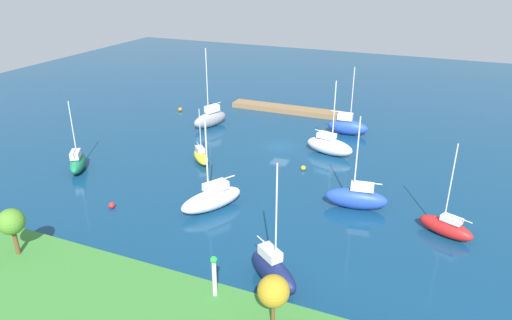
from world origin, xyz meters
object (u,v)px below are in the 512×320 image
object	(u,v)px
sailboat_blue_center_basin	(347,126)
sailboat_red_west_end	(446,227)
sailboat_white_far_north	(329,146)
mooring_buoy_red	(112,205)
harbor_beacon	(214,274)
sailboat_white_off_beacon	(212,199)
sailboat_navy_along_channel	(273,270)
sailboat_green_by_breakwater	(78,162)
sailboat_blue_near_pier	(356,198)
park_tree_center	(11,222)
park_tree_east	(273,291)
mooring_buoy_orange	(180,109)
sailboat_yellow_east_end	(201,156)
sailboat_gray_outer_mooring	(210,118)
pier_dock	(285,109)
mooring_buoy_yellow	(303,168)

from	to	relation	value
sailboat_blue_center_basin	sailboat_red_west_end	world-z (taller)	sailboat_blue_center_basin
sailboat_white_far_north	mooring_buoy_red	size ratio (longest dim) A/B	15.22
harbor_beacon	sailboat_white_off_beacon	bearing A→B (deg)	-61.09
sailboat_navy_along_channel	sailboat_blue_center_basin	bearing A→B (deg)	128.68
sailboat_green_by_breakwater	sailboat_blue_near_pier	distance (m)	36.39
sailboat_blue_near_pier	park_tree_center	bearing A→B (deg)	32.82
park_tree_east	sailboat_green_by_breakwater	world-z (taller)	sailboat_green_by_breakwater
sailboat_white_off_beacon	harbor_beacon	bearing A→B (deg)	59.00
sailboat_green_by_breakwater	mooring_buoy_orange	size ratio (longest dim) A/B	13.26
harbor_beacon	sailboat_navy_along_channel	world-z (taller)	sailboat_navy_along_channel
park_tree_center	sailboat_green_by_breakwater	xyz separation A→B (m)	(10.07, -18.51, -3.45)
sailboat_white_far_north	harbor_beacon	bearing A→B (deg)	-77.14
sailboat_green_by_breakwater	sailboat_yellow_east_end	size ratio (longest dim) A/B	1.22
sailboat_red_west_end	sailboat_gray_outer_mooring	bearing A→B (deg)	-5.56
sailboat_yellow_east_end	park_tree_east	bearing A→B (deg)	-5.59
park_tree_center	sailboat_gray_outer_mooring	xyz separation A→B (m)	(2.21, -40.96, -3.20)
harbor_beacon	sailboat_white_off_beacon	xyz separation A→B (m)	(7.89, -14.28, -2.09)
sailboat_navy_along_channel	sailboat_yellow_east_end	xyz separation A→B (m)	(18.65, -20.68, -0.53)
sailboat_blue_center_basin	sailboat_green_by_breakwater	bearing A→B (deg)	-139.27
pier_dock	park_tree_east	world-z (taller)	park_tree_east
sailboat_white_far_north	mooring_buoy_yellow	bearing A→B (deg)	-91.12
park_tree_east	mooring_buoy_orange	distance (m)	58.20
park_tree_center	sailboat_yellow_east_end	world-z (taller)	sailboat_yellow_east_end
harbor_beacon	sailboat_green_by_breakwater	distance (m)	33.60
sailboat_green_by_breakwater	sailboat_yellow_east_end	distance (m)	16.27
park_tree_east	mooring_buoy_red	world-z (taller)	park_tree_east
pier_dock	harbor_beacon	size ratio (longest dim) A/B	5.38
sailboat_white_off_beacon	sailboat_green_by_breakwater	bearing A→B (deg)	-65.94
harbor_beacon	park_tree_center	bearing A→B (deg)	5.91
pier_dock	park_tree_east	xyz separation A→B (m)	(-18.12, 53.06, 3.97)
park_tree_east	sailboat_navy_along_channel	world-z (taller)	sailboat_navy_along_channel
park_tree_center	sailboat_red_west_end	bearing A→B (deg)	-149.83
sailboat_blue_near_pier	mooring_buoy_orange	xyz separation A→B (m)	(37.43, -23.46, -0.97)
sailboat_white_far_north	sailboat_white_off_beacon	xyz separation A→B (m)	(7.97, 20.78, -0.01)
sailboat_blue_near_pier	mooring_buoy_red	bearing A→B (deg)	14.73
sailboat_white_off_beacon	mooring_buoy_red	bearing A→B (deg)	-37.74
sailboat_white_far_north	sailboat_green_by_breakwater	distance (m)	34.63
pier_dock	sailboat_blue_center_basin	bearing A→B (deg)	150.45
sailboat_navy_along_channel	sailboat_blue_near_pier	size ratio (longest dim) A/B	1.07
sailboat_blue_near_pier	mooring_buoy_red	distance (m)	27.62
sailboat_white_off_beacon	sailboat_blue_center_basin	bearing A→B (deg)	-165.81
park_tree_center	mooring_buoy_orange	xyz separation A→B (m)	(11.36, -46.24, -4.27)
sailboat_green_by_breakwater	mooring_buoy_yellow	xyz separation A→B (m)	(-27.55, -11.77, -0.86)
sailboat_blue_center_basin	sailboat_green_by_breakwater	distance (m)	40.65
park_tree_center	sailboat_white_off_beacon	distance (m)	20.03
harbor_beacon	sailboat_blue_center_basin	distance (m)	44.23
sailboat_blue_near_pier	mooring_buoy_red	world-z (taller)	sailboat_blue_near_pier
harbor_beacon	sailboat_gray_outer_mooring	size ratio (longest dim) A/B	0.29
sailboat_blue_near_pier	sailboat_white_off_beacon	world-z (taller)	sailboat_white_off_beacon
sailboat_gray_outer_mooring	mooring_buoy_orange	bearing A→B (deg)	-99.33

